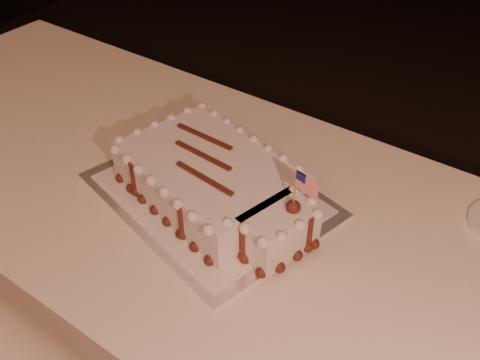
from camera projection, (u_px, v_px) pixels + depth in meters
The scene contains 4 objects.
banquet_table at pixel (252, 325), 1.34m from camera, with size 2.40×0.80×0.75m, color beige.
cake_board at pixel (210, 195), 1.15m from camera, with size 0.49×0.37×0.01m, color white.
doily at pixel (210, 193), 1.15m from camera, with size 0.44×0.33×0.00m, color silver.
sheet_cake at pixel (217, 183), 1.10m from camera, with size 0.48×0.34×0.18m.
Camera 1 is at (0.45, -0.08, 1.50)m, focal length 40.00 mm.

